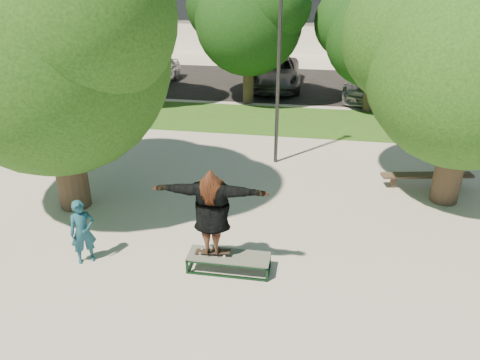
% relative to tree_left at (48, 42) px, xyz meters
% --- Properties ---
extents(ground, '(120.00, 120.00, 0.00)m').
position_rel_tree_left_xyz_m(ground, '(4.29, -1.09, -4.42)').
color(ground, '#9D9990').
rests_on(ground, ground).
extents(grass_strip, '(30.00, 4.00, 0.02)m').
position_rel_tree_left_xyz_m(grass_strip, '(5.29, 8.41, -4.41)').
color(grass_strip, '#1B4915').
rests_on(grass_strip, ground).
extents(asphalt_strip, '(40.00, 8.00, 0.01)m').
position_rel_tree_left_xyz_m(asphalt_strip, '(4.29, 14.91, -4.42)').
color(asphalt_strip, black).
rests_on(asphalt_strip, ground).
extents(tree_left, '(6.96, 5.95, 7.12)m').
position_rel_tree_left_xyz_m(tree_left, '(0.00, 0.00, 0.00)').
color(tree_left, '#38281E').
rests_on(tree_left, ground).
extents(tree_right, '(6.24, 5.33, 6.51)m').
position_rel_tree_left_xyz_m(tree_right, '(10.21, 1.99, -0.33)').
color(tree_right, '#38281E').
rests_on(tree_right, ground).
extents(bg_tree_left, '(5.28, 4.51, 5.77)m').
position_rel_tree_left_xyz_m(bg_tree_left, '(-2.28, 9.98, -0.69)').
color(bg_tree_left, '#38281E').
rests_on(bg_tree_left, ground).
extents(bg_tree_mid, '(5.76, 4.92, 6.24)m').
position_rel_tree_left_xyz_m(bg_tree_mid, '(3.22, 10.98, -0.41)').
color(bg_tree_mid, '#38281E').
rests_on(bg_tree_mid, ground).
extents(bg_tree_right, '(5.04, 4.31, 5.43)m').
position_rel_tree_left_xyz_m(bg_tree_right, '(8.73, 10.47, -0.93)').
color(bg_tree_right, '#38281E').
rests_on(bg_tree_right, ground).
extents(lamppost, '(0.25, 0.15, 6.11)m').
position_rel_tree_left_xyz_m(lamppost, '(5.29, 3.91, -1.27)').
color(lamppost, '#2D2D30').
rests_on(lamppost, ground).
extents(grind_box, '(1.80, 0.60, 0.38)m').
position_rel_tree_left_xyz_m(grind_box, '(4.88, -2.36, -4.23)').
color(grind_box, black).
rests_on(grind_box, ground).
extents(skater_rig, '(2.43, 0.73, 2.04)m').
position_rel_tree_left_xyz_m(skater_rig, '(4.52, -2.36, -2.99)').
color(skater_rig, white).
rests_on(skater_rig, grind_box).
extents(bystander, '(0.67, 0.62, 1.53)m').
position_rel_tree_left_xyz_m(bystander, '(1.61, -2.54, -3.66)').
color(bystander, '#164556').
rests_on(bystander, ground).
extents(bench, '(2.75, 0.88, 0.42)m').
position_rel_tree_left_xyz_m(bench, '(9.96, 2.75, -4.07)').
color(bench, '#453629').
rests_on(bench, ground).
extents(car_silver_a, '(1.82, 4.21, 1.41)m').
position_rel_tree_left_xyz_m(car_silver_a, '(-2.20, 13.74, -3.71)').
color(car_silver_a, silver).
rests_on(car_silver_a, asphalt_strip).
extents(car_dark, '(1.64, 4.70, 1.55)m').
position_rel_tree_left_xyz_m(car_dark, '(3.79, 15.41, -3.65)').
color(car_dark, black).
rests_on(car_dark, asphalt_strip).
extents(car_grey, '(3.00, 5.75, 1.55)m').
position_rel_tree_left_xyz_m(car_grey, '(4.25, 14.18, -3.65)').
color(car_grey, '#505054').
rests_on(car_grey, asphalt_strip).
extents(car_silver_b, '(2.90, 5.81, 1.62)m').
position_rel_tree_left_xyz_m(car_silver_b, '(9.04, 13.26, -3.61)').
color(car_silver_b, '#A4A4A9').
rests_on(car_silver_b, asphalt_strip).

